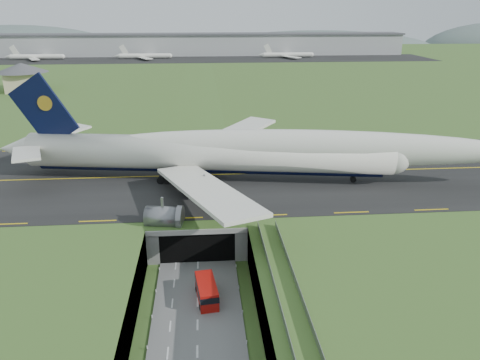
{
  "coord_description": "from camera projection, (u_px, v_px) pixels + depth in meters",
  "views": [
    {
      "loc": [
        1.39,
        -58.28,
        38.44
      ],
      "look_at": [
        7.78,
        20.0,
        9.61
      ],
      "focal_mm": 35.0,
      "sensor_mm": 36.0,
      "label": 1
    }
  ],
  "objects": [
    {
      "name": "ground",
      "position": [
        198.0,
        291.0,
        67.67
      ],
      "size": [
        900.0,
        900.0,
        0.0
      ],
      "primitive_type": "plane",
      "color": "#456227",
      "rests_on": "ground"
    },
    {
      "name": "airfield_deck",
      "position": [
        197.0,
        273.0,
        66.64
      ],
      "size": [
        800.0,
        800.0,
        6.0
      ],
      "primitive_type": "cube",
      "color": "gray",
      "rests_on": "ground"
    },
    {
      "name": "trench_road",
      "position": [
        198.0,
        323.0,
        60.62
      ],
      "size": [
        12.0,
        75.0,
        0.2
      ],
      "primitive_type": "cube",
      "color": "slate",
      "rests_on": "ground"
    },
    {
      "name": "taxiway",
      "position": [
        197.0,
        175.0,
        96.45
      ],
      "size": [
        800.0,
        44.0,
        0.18
      ],
      "primitive_type": "cube",
      "color": "black",
      "rests_on": "airfield_deck"
    },
    {
      "name": "tunnel_portal",
      "position": [
        197.0,
        221.0,
        82.16
      ],
      "size": [
        17.0,
        22.3,
        6.0
      ],
      "color": "gray",
      "rests_on": "ground"
    },
    {
      "name": "guideway",
      "position": [
        301.0,
        346.0,
        48.79
      ],
      "size": [
        3.0,
        53.0,
        7.05
      ],
      "color": "#A8A8A3",
      "rests_on": "ground"
    },
    {
      "name": "jumbo_jet",
      "position": [
        245.0,
        152.0,
        92.09
      ],
      "size": [
        103.76,
        64.47,
        21.59
      ],
      "rotation": [
        0.0,
        0.0,
        -0.16
      ],
      "color": "white",
      "rests_on": "ground"
    },
    {
      "name": "shuttle_tram",
      "position": [
        207.0,
        291.0,
        65.03
      ],
      "size": [
        3.36,
        7.03,
        2.78
      ],
      "rotation": [
        0.0,
        0.0,
        0.12
      ],
      "color": "#B4110C",
      "rests_on": "ground"
    },
    {
      "name": "service_building",
      "position": [
        22.0,
        74.0,
        194.01
      ],
      "size": [
        26.52,
        26.52,
        11.5
      ],
      "rotation": [
        0.0,
        0.0,
        0.31
      ],
      "color": "tan",
      "rests_on": "ground"
    },
    {
      "name": "cargo_terminal",
      "position": [
        198.0,
        44.0,
        342.99
      ],
      "size": [
        320.0,
        67.0,
        15.6
      ],
      "color": "#B2B2B2",
      "rests_on": "ground"
    },
    {
      "name": "distant_hills",
      "position": [
        263.0,
        53.0,
        476.29
      ],
      "size": [
        700.0,
        91.0,
        60.0
      ],
      "color": "slate",
      "rests_on": "ground"
    }
  ]
}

